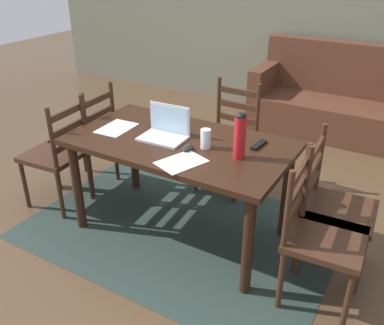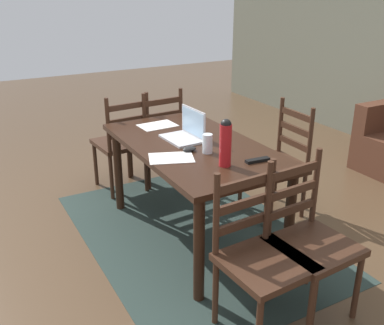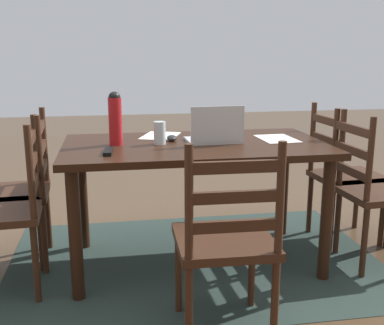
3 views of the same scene
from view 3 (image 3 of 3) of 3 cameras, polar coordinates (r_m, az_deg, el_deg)
ground_plane at (r=3.09m, az=0.37°, el=-11.66°), size 14.00×14.00×0.00m
area_rug at (r=3.09m, az=0.37°, el=-11.61°), size 2.30×1.58×0.01m
dining_table at (r=2.88m, az=0.39°, el=0.37°), size 1.56×0.86×0.76m
chair_right_far at (r=2.78m, az=-21.22°, el=-5.27°), size 0.47×0.47×0.95m
chair_right_near at (r=3.11m, az=-20.01°, el=-3.27°), size 0.46×0.46×0.95m
chair_left_near at (r=3.42m, az=17.75°, el=-1.59°), size 0.47×0.47×0.95m
chair_far_head at (r=2.19m, az=4.07°, el=-9.43°), size 0.45×0.45×0.95m
chair_left_far at (r=3.13m, az=20.60°, el=-3.18°), size 0.47×0.47×0.95m
laptop at (r=2.86m, az=2.74°, el=3.50°), size 0.33×0.23×0.23m
water_bottle at (r=2.81m, az=-9.14°, el=5.32°), size 0.08×0.08×0.31m
drinking_glass at (r=2.82m, az=-3.87°, el=3.54°), size 0.07×0.07×0.13m
computer_mouse at (r=2.93m, az=-2.43°, el=2.94°), size 0.06×0.10×0.03m
tv_remote at (r=2.62m, az=-9.94°, el=1.31°), size 0.06×0.17×0.02m
paper_stack_left at (r=3.09m, az=-3.81°, el=3.19°), size 0.30×0.35×0.00m
paper_stack_right at (r=3.03m, az=10.09°, el=2.80°), size 0.22×0.31×0.00m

